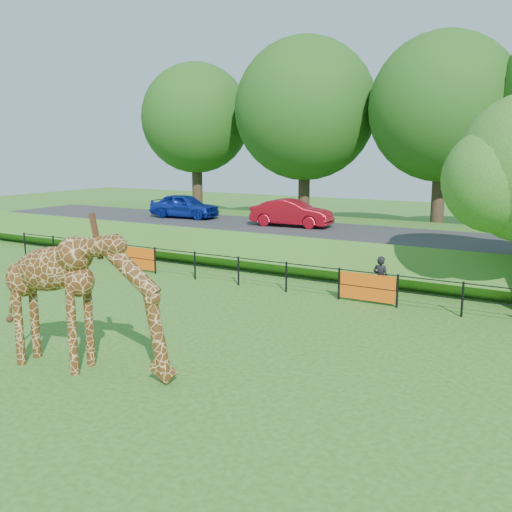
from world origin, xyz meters
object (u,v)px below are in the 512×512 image
object	(u,v)px
visitor	(380,278)
car_blue	(184,206)
giraffe	(84,302)
car_red	(292,213)

from	to	relation	value
visitor	car_blue	bearing A→B (deg)	-16.79
giraffe	car_red	world-z (taller)	giraffe
giraffe	car_blue	bearing A→B (deg)	111.08
giraffe	visitor	size ratio (longest dim) A/B	2.98
giraffe	car_blue	xyz separation A→B (m)	(-8.69, 15.18, 0.42)
giraffe	car_red	bearing A→B (deg)	90.05
giraffe	car_red	size ratio (longest dim) A/B	1.19
giraffe	car_blue	size ratio (longest dim) A/B	1.23
car_blue	car_red	xyz separation A→B (m)	(6.37, -0.11, -0.00)
car_blue	giraffe	bearing A→B (deg)	-155.40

